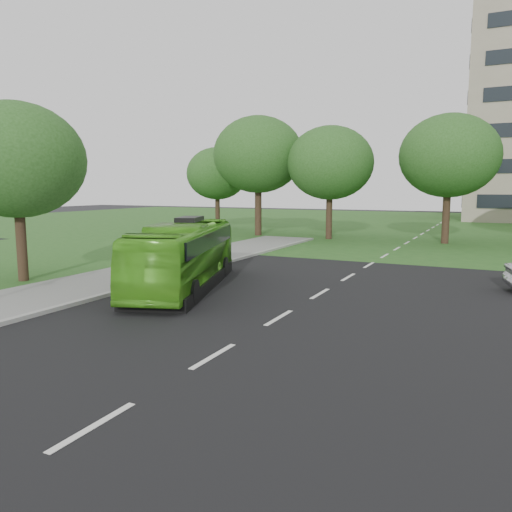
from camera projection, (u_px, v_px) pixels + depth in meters
The scene contains 8 objects.
ground at pixel (250, 335), 13.90m from camera, with size 160.00×160.00×0.00m, color black.
street_surfaces at pixel (393, 247), 34.32m from camera, with size 120.00×120.00×0.15m.
tree_park_a at pixel (258, 155), 41.99m from camera, with size 7.57×7.57×10.05m.
tree_park_b at pixel (330, 163), 39.06m from camera, with size 6.77×6.77×8.88m.
tree_park_c at pixel (449, 156), 35.77m from camera, with size 7.03×7.03×9.34m.
tree_park_f at pixel (217, 174), 48.90m from camera, with size 5.99×5.99×8.00m.
tree_side_near at pixel (16, 160), 21.28m from camera, with size 5.81×5.81×7.71m.
bus at pixel (184, 255), 20.35m from camera, with size 2.24×9.57×2.66m, color #4EAA20.
Camera 1 is at (6.05, -12.04, 4.08)m, focal length 35.00 mm.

